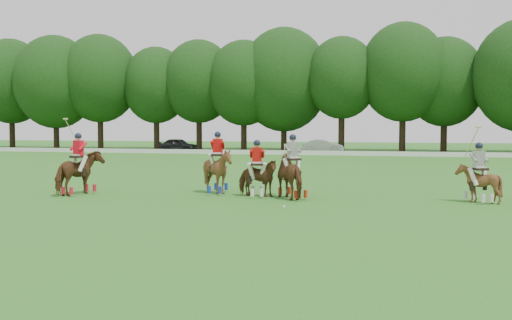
% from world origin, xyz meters
% --- Properties ---
extents(ground, '(180.00, 180.00, 0.00)m').
position_xyz_m(ground, '(0.00, 0.00, 0.00)').
color(ground, '#2A691E').
rests_on(ground, ground).
extents(tree_line, '(117.98, 14.32, 14.75)m').
position_xyz_m(tree_line, '(0.26, 48.05, 8.23)').
color(tree_line, black).
rests_on(tree_line, ground).
extents(boundary_rail, '(120.00, 0.10, 0.44)m').
position_xyz_m(boundary_rail, '(0.00, 38.00, 0.22)').
color(boundary_rail, white).
rests_on(boundary_rail, ground).
extents(car_left, '(4.48, 2.06, 1.49)m').
position_xyz_m(car_left, '(-17.50, 42.50, 0.74)').
color(car_left, black).
rests_on(car_left, ground).
extents(car_mid, '(4.39, 1.75, 1.42)m').
position_xyz_m(car_mid, '(-1.36, 42.50, 0.71)').
color(car_mid, '#929397').
rests_on(car_mid, ground).
extents(polo_red_a, '(1.33, 2.19, 2.96)m').
position_xyz_m(polo_red_a, '(-5.35, 3.05, 0.88)').
color(polo_red_a, '#542D16').
rests_on(polo_red_a, ground).
extents(polo_red_b, '(1.68, 1.53, 2.16)m').
position_xyz_m(polo_red_b, '(1.56, 4.15, 0.76)').
color(polo_red_b, '#542D16').
rests_on(polo_red_b, ground).
extents(polo_red_c, '(1.62, 1.78, 2.47)m').
position_xyz_m(polo_red_c, '(-0.22, 4.81, 0.91)').
color(polo_red_c, '#542D16').
rests_on(polo_red_c, ground).
extents(polo_stripe_a, '(1.97, 2.12, 2.38)m').
position_xyz_m(polo_stripe_a, '(2.96, 4.04, 0.87)').
color(polo_stripe_a, '#542D16').
rests_on(polo_stripe_a, ground).
extents(polo_stripe_b, '(1.58, 1.63, 2.65)m').
position_xyz_m(polo_stripe_b, '(9.47, 4.46, 0.74)').
color(polo_stripe_b, '#542D16').
rests_on(polo_stripe_b, ground).
extents(polo_ball, '(0.09, 0.09, 0.09)m').
position_xyz_m(polo_ball, '(3.19, 1.44, 0.04)').
color(polo_ball, white).
rests_on(polo_ball, ground).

